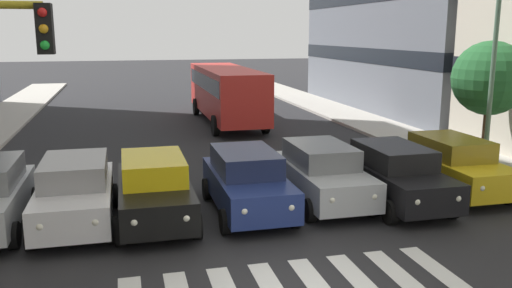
% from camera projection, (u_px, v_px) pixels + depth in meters
% --- Properties ---
extents(car_0, '(2.02, 4.44, 1.72)m').
position_uv_depth(car_0, '(452.00, 164.00, 16.58)').
color(car_0, gold).
rests_on(car_0, ground_plane).
extents(car_1, '(2.02, 4.44, 1.72)m').
position_uv_depth(car_1, '(395.00, 174.00, 15.41)').
color(car_1, black).
rests_on(car_1, ground_plane).
extents(car_2, '(2.02, 4.44, 1.72)m').
position_uv_depth(car_2, '(322.00, 173.00, 15.56)').
color(car_2, '#B2B7BC').
rests_on(car_2, ground_plane).
extents(car_3, '(2.02, 4.44, 1.72)m').
position_uv_depth(car_3, '(247.00, 181.00, 14.73)').
color(car_3, navy).
rests_on(car_3, ground_plane).
extents(car_4, '(2.02, 4.44, 1.72)m').
position_uv_depth(car_4, '(154.00, 189.00, 13.99)').
color(car_4, black).
rests_on(car_4, ground_plane).
extents(car_5, '(2.02, 4.44, 1.72)m').
position_uv_depth(car_5, '(76.00, 192.00, 13.74)').
color(car_5, silver).
rests_on(car_5, ground_plane).
extents(bus_behind_traffic, '(2.78, 10.50, 3.00)m').
position_uv_depth(bus_behind_traffic, '(226.00, 89.00, 29.31)').
color(bus_behind_traffic, red).
rests_on(bus_behind_traffic, ground_plane).
extents(street_lamp_left, '(2.85, 0.28, 6.60)m').
position_uv_depth(street_lamp_left, '(481.00, 54.00, 17.50)').
color(street_lamp_left, '#4C6B56').
rests_on(street_lamp_left, sidewalk_left).
extents(street_tree_1, '(2.70, 2.70, 4.47)m').
position_uv_depth(street_tree_1, '(490.00, 78.00, 19.41)').
color(street_tree_1, '#513823').
rests_on(street_tree_1, sidewalk_left).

